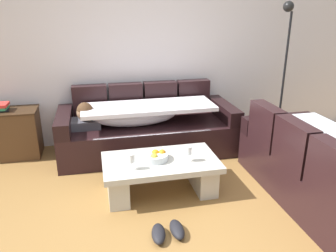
% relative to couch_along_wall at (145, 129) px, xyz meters
% --- Properties ---
extents(ground_plane, '(14.00, 14.00, 0.00)m').
position_rel_couch_along_wall_xyz_m(ground_plane, '(0.09, -1.62, -0.33)').
color(ground_plane, olive).
extents(back_wall, '(9.00, 0.10, 2.70)m').
position_rel_couch_along_wall_xyz_m(back_wall, '(0.09, 0.53, 1.02)').
color(back_wall, silver).
rests_on(back_wall, ground_plane).
extents(couch_along_wall, '(2.32, 0.92, 0.88)m').
position_rel_couch_along_wall_xyz_m(couch_along_wall, '(0.00, 0.00, 0.00)').
color(couch_along_wall, black).
rests_on(couch_along_wall, ground_plane).
extents(couch_near_window, '(0.92, 2.02, 0.88)m').
position_rel_couch_along_wall_xyz_m(couch_near_window, '(1.54, -1.62, 0.00)').
color(couch_near_window, black).
rests_on(couch_near_window, ground_plane).
extents(coffee_table, '(1.20, 0.68, 0.38)m').
position_rel_couch_along_wall_xyz_m(coffee_table, '(-0.01, -1.08, -0.09)').
color(coffee_table, beige).
rests_on(coffee_table, ground_plane).
extents(fruit_bowl, '(0.28, 0.28, 0.10)m').
position_rel_couch_along_wall_xyz_m(fruit_bowl, '(-0.06, -1.07, 0.09)').
color(fruit_bowl, silver).
rests_on(fruit_bowl, coffee_table).
extents(wine_glass_near_left, '(0.07, 0.07, 0.17)m').
position_rel_couch_along_wall_xyz_m(wine_glass_near_left, '(-0.33, -1.23, 0.16)').
color(wine_glass_near_left, silver).
rests_on(wine_glass_near_left, coffee_table).
extents(wine_glass_near_right, '(0.07, 0.07, 0.17)m').
position_rel_couch_along_wall_xyz_m(wine_glass_near_right, '(0.26, -1.18, 0.16)').
color(wine_glass_near_right, silver).
rests_on(wine_glass_near_right, coffee_table).
extents(side_cabinet, '(0.72, 0.44, 0.64)m').
position_rel_couch_along_wall_xyz_m(side_cabinet, '(-1.73, 0.23, -0.01)').
color(side_cabinet, '#4D321C').
rests_on(side_cabinet, ground_plane).
extents(book_stack_on_cabinet, '(0.19, 0.22, 0.10)m').
position_rel_couch_along_wall_xyz_m(book_stack_on_cabinet, '(-1.79, 0.22, 0.36)').
color(book_stack_on_cabinet, black).
rests_on(book_stack_on_cabinet, side_cabinet).
extents(floor_lamp, '(0.33, 0.31, 1.95)m').
position_rel_couch_along_wall_xyz_m(floor_lamp, '(1.98, 0.03, 0.79)').
color(floor_lamp, black).
rests_on(floor_lamp, ground_plane).
extents(pair_of_shoes, '(0.31, 0.30, 0.09)m').
position_rel_couch_along_wall_xyz_m(pair_of_shoes, '(-0.10, -1.82, -0.29)').
color(pair_of_shoes, black).
rests_on(pair_of_shoes, ground_plane).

